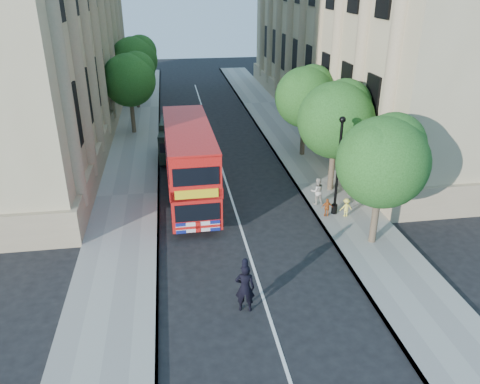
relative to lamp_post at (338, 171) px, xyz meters
name	(u,v)px	position (x,y,z in m)	size (l,w,h in m)	color
ground	(262,294)	(-5.00, -6.00, -2.51)	(120.00, 120.00, 0.00)	black
pavement_right	(324,183)	(0.75, 4.00, -2.45)	(3.50, 80.00, 0.12)	gray
pavement_left	(128,195)	(-10.75, 4.00, -2.45)	(3.50, 80.00, 0.12)	gray
building_right	(373,9)	(8.80, 18.00, 6.49)	(12.00, 38.00, 18.00)	tan
building_left	(16,12)	(-18.80, 18.00, 6.49)	(12.00, 38.00, 18.00)	tan
tree_right_near	(384,157)	(0.84, -2.97, 1.74)	(4.00, 4.00, 6.08)	#473828
tree_right_mid	(337,116)	(0.84, 3.03, 1.93)	(4.20, 4.20, 6.37)	#473828
tree_right_far	(306,94)	(0.84, 9.03, 1.80)	(4.00, 4.00, 6.15)	#473828
tree_left_far	(130,77)	(-10.96, 16.03, 1.93)	(4.00, 4.00, 6.30)	#473828
tree_left_back	(135,57)	(-10.96, 24.03, 2.20)	(4.20, 4.20, 6.65)	#473828
lamp_post	(338,171)	(0.00, 0.00, 0.00)	(0.32, 0.32, 5.16)	black
double_decker_bus	(189,161)	(-7.24, 3.00, -0.22)	(2.58, 9.02, 4.14)	red
box_van	(175,140)	(-7.91, 9.95, -1.27)	(2.15, 4.56, 2.53)	black
police_constable	(245,288)	(-5.82, -6.84, -1.52)	(0.72, 0.47, 1.97)	black
woman_pedestrian	(317,191)	(-0.58, 1.22, -1.64)	(0.73, 0.57, 1.50)	beige
child_a	(327,207)	(-0.49, -0.26, -1.90)	(0.58, 0.24, 0.98)	#C15B22
child_b	(346,207)	(0.47, -0.39, -1.90)	(0.63, 0.36, 0.98)	#FAE955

